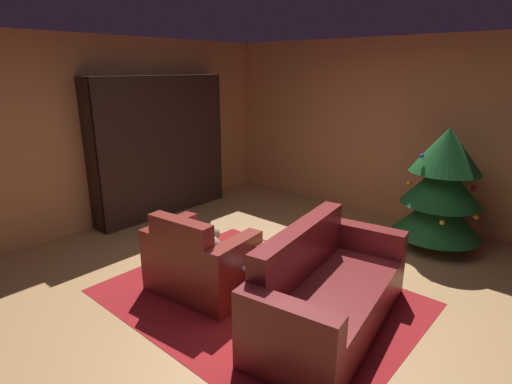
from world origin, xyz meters
TOP-DOWN VIEW (x-y plane):
  - ground_plane at (0.00, 0.00)m, footprint 7.05×7.05m
  - wall_back at (0.00, 2.96)m, footprint 5.99×0.06m
  - wall_left at (-2.97, 0.00)m, footprint 0.06×5.97m
  - area_rug at (0.01, -0.12)m, footprint 2.88×2.20m
  - bookshelf_unit at (-2.71, 0.91)m, footprint 0.35×2.18m
  - armchair_red at (-0.52, -0.41)m, footprint 1.09×0.79m
  - couch_red at (0.72, -0.04)m, footprint 1.07×1.92m
  - coffee_table at (0.02, -0.01)m, footprint 0.68×0.68m
  - book_stack_on_table at (0.03, -0.04)m, footprint 0.24×0.19m
  - bottle_on_table at (0.17, -0.12)m, footprint 0.08×0.08m
  - decorated_tree at (0.89, 2.25)m, footprint 1.04×1.04m

SIDE VIEW (x-z plane):
  - ground_plane at x=0.00m, z-range 0.00..0.00m
  - area_rug at x=0.01m, z-range 0.00..0.01m
  - couch_red at x=0.72m, z-range -0.14..0.73m
  - armchair_red at x=-0.52m, z-range -0.12..0.73m
  - coffee_table at x=0.02m, z-range 0.17..0.57m
  - book_stack_on_table at x=0.03m, z-range 0.40..0.54m
  - bottle_on_table at x=0.17m, z-range 0.38..0.64m
  - decorated_tree at x=0.89m, z-range 0.03..1.53m
  - bookshelf_unit at x=-2.71m, z-range -0.01..2.05m
  - wall_back at x=0.00m, z-range 0.00..2.59m
  - wall_left at x=-2.97m, z-range 0.00..2.59m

